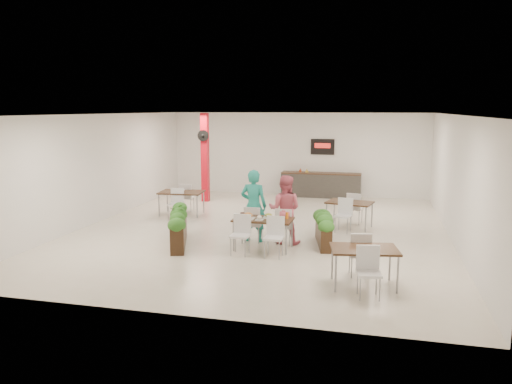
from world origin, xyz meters
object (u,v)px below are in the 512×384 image
side_table_a (182,195)px  side_table_b (350,206)px  planter_left (179,225)px  side_table_c (364,254)px  planter_right (324,226)px  diner_man (254,206)px  diner_woman (285,209)px  main_table (263,223)px  service_counter (321,184)px  red_column (205,156)px

side_table_a → side_table_b: (5.30, -0.50, -0.01)m
planter_left → side_table_c: planter_left is taller
planter_left → side_table_b: bearing=35.6°
planter_right → side_table_c: 2.95m
diner_man → diner_woman: diner_man is taller
main_table → side_table_a: size_ratio=1.00×
service_counter → side_table_a: 5.83m
side_table_c → service_counter: bearing=91.0°
side_table_a → side_table_b: bearing=-10.0°
red_column → side_table_a: 2.62m
diner_man → planter_left: bearing=26.6°
side_table_b → planter_right: bearing=-91.8°
diner_man → diner_woman: 0.80m
main_table → side_table_c: 3.18m
red_column → side_table_b: red_column is taller
planter_right → side_table_a: size_ratio=1.02×
side_table_b → red_column: bearing=164.0°
side_table_c → diner_man: bearing=126.3°
service_counter → diner_woman: service_counter is taller
red_column → diner_woman: (3.86, -4.99, -0.78)m
diner_man → side_table_a: 3.97m
red_column → diner_woman: 6.36m
service_counter → side_table_c: bearing=-78.7°
red_column → planter_left: 6.06m
diner_woman → side_table_b: (1.49, 2.06, -0.23)m
service_counter → planter_right: size_ratio=1.78×
side_table_b → diner_man: bearing=-125.3°
planter_right → diner_man: bearing=-177.7°
planter_right → side_table_a: 5.40m
red_column → service_counter: size_ratio=1.07×
planter_left → planter_right: bearing=14.1°
planter_left → side_table_a: planter_left is taller
service_counter → planter_left: 8.10m
red_column → planter_right: (4.84, -4.92, -1.16)m
main_table → side_table_a: 4.68m
red_column → side_table_b: (5.35, -2.93, -1.01)m
diner_man → diner_woman: size_ratio=1.07×
planter_right → service_counter: bearing=97.0°
diner_man → planter_right: size_ratio=1.09×
planter_right → side_table_b: size_ratio=1.01×
service_counter → side_table_c: (1.90, -9.54, 0.14)m
service_counter → diner_woman: (-0.13, -6.86, 0.37)m
diner_woman → side_table_a: 4.60m
diner_man → side_table_c: diner_man is taller
side_table_a → main_table: bearing=-48.1°
service_counter → side_table_a: bearing=-132.6°
side_table_b → side_table_c: size_ratio=1.00×
service_counter → diner_man: 6.93m
planter_left → side_table_c: size_ratio=1.14×
diner_woman → side_table_a: bearing=-32.5°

